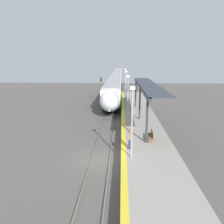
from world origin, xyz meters
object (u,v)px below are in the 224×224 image
Objects in this scene: platform_bench at (151,135)px; railway_signal at (101,88)px; person_waiting at (130,139)px; lamppost_farthest at (125,79)px; lamppost_near at (132,118)px; lamppost_far at (126,84)px; train at (117,78)px; lamppost_mid at (128,94)px.

railway_signal is at bearing 106.14° from platform_bench.
person_waiting is 0.32× the size of lamppost_farthest.
lamppost_near is (-1.81, -3.43, 2.45)m from platform_bench.
lamppost_near is at bearing -90.00° from lamppost_far.
train is at bearing 92.42° from person_waiting.
lamppost_farthest is at bearing 90.00° from lamppost_mid.
lamppost_far is (4.46, -3.42, 1.05)m from railway_signal.
train is 54.12m from person_waiting.
lamppost_farthest is (0.00, 21.65, 0.00)m from lamppost_mid.
train is 18.42× the size of railway_signal.
train is 16.88× the size of lamppost_far.
lamppost_near is at bearing -87.63° from train.
person_waiting is 31.04m from lamppost_farthest.
lamppost_farthest is (0.02, 30.97, 2.10)m from person_waiting.
lamppost_mid is (0.00, 10.82, 0.00)m from lamppost_near.
person_waiting is at bearing -87.58° from train.
railway_signal is (-2.16, -30.50, 0.59)m from train.
lamppost_mid is at bearing -90.00° from lamppost_farthest.
lamppost_far is at bearing 90.00° from lamppost_near.
lamppost_mid is 10.82m from lamppost_far.
train is at bearing 93.88° from lamppost_far.
person_waiting is 20.26m from lamppost_far.
lamppost_near is at bearing -89.24° from person_waiting.
platform_bench is 0.29× the size of lamppost_mid.
lamppost_near is (2.30, -55.57, 1.64)m from train.
lamppost_near and lamppost_mid have the same top height.
railway_signal reaches higher than train.
person_waiting is (-1.83, -1.93, 0.35)m from platform_bench.
railway_signal is 0.92× the size of lamppost_far.
lamppost_mid is at bearing -90.00° from lamppost_far.
lamppost_near reaches higher than platform_bench.
lamppost_mid is at bearing -87.06° from train.
lamppost_far is (0.00, 21.65, 0.00)m from lamppost_near.
lamppost_near is (4.46, -25.07, 1.05)m from railway_signal.
train is at bearing 95.69° from lamppost_farthest.
person_waiting is at bearing -79.34° from railway_signal.
lamppost_near is 32.47m from lamppost_farthest.
lamppost_farthest reaches higher than platform_bench.
platform_bench is 4.58m from lamppost_near.
train is at bearing 92.94° from lamppost_mid.
lamppost_mid is at bearing 89.88° from person_waiting.
lamppost_mid and lamppost_far have the same top height.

